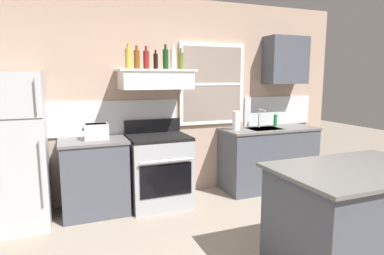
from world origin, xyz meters
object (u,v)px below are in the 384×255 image
bottle_clear_tall (173,59)px  stove_range (159,170)px  refrigerator (12,151)px  kitchen_island (355,219)px  bottle_amber_wine (137,59)px  bottle_red_label_wine (146,60)px  bottle_olive_oil_square (181,61)px  bottle_champagne_gold_foil (128,58)px  toaster (96,131)px  paper_towel_roll (236,121)px  bottle_dark_green_wine (166,59)px  bottle_balsamic_dark (156,61)px  dish_soap_bottle (275,120)px

bottle_clear_tall → stove_range: bearing=-159.9°
refrigerator → kitchen_island: 3.46m
bottle_amber_wine → stove_range: bearing=-13.0°
refrigerator → bottle_red_label_wine: bottle_red_label_wine is taller
bottle_olive_oil_square → refrigerator: bearing=-176.3°
bottle_clear_tall → bottle_champagne_gold_foil: bearing=-176.7°
bottle_red_label_wine → toaster: bearing=-179.8°
paper_towel_roll → kitchen_island: paper_towel_roll is taller
refrigerator → bottle_red_label_wine: (1.52, 0.06, 1.01)m
stove_range → paper_towel_roll: size_ratio=4.04×
bottle_red_label_wine → refrigerator: bearing=-177.6°
bottle_dark_green_wine → kitchen_island: bottle_dark_green_wine is taller
bottle_dark_green_wine → kitchen_island: size_ratio=0.22×
bottle_amber_wine → bottle_clear_tall: bottle_clear_tall is taller
refrigerator → bottle_amber_wine: bearing=3.2°
bottle_balsamic_dark → bottle_olive_oil_square: size_ratio=0.86×
bottle_dark_green_wine → paper_towel_roll: bottle_dark_green_wine is taller
bottle_champagne_gold_foil → bottle_balsamic_dark: size_ratio=1.27×
toaster → bottle_olive_oil_square: bottle_olive_oil_square is taller
toaster → bottle_dark_green_wine: 1.24m
bottle_amber_wine → bottle_olive_oil_square: 0.59m
stove_range → kitchen_island: 2.34m
bottle_champagne_gold_foil → bottle_amber_wine: size_ratio=1.07×
bottle_red_label_wine → bottle_balsamic_dark: bottle_red_label_wine is taller
refrigerator → paper_towel_roll: bearing=1.2°
bottle_olive_oil_square → bottle_champagne_gold_foil: bearing=-175.4°
paper_towel_roll → bottle_balsamic_dark: bearing=180.0°
bottle_balsamic_dark → dish_soap_bottle: 2.07m
bottle_dark_green_wine → bottle_clear_tall: bearing=16.8°
bottle_champagne_gold_foil → bottle_red_label_wine: 0.22m
refrigerator → bottle_balsamic_dark: bearing=2.1°
stove_range → bottle_amber_wine: (-0.24, 0.06, 1.40)m
bottle_red_label_wine → bottle_dark_green_wine: (0.25, 0.01, 0.01)m
bottle_dark_green_wine → dish_soap_bottle: (1.75, 0.08, -0.87)m
stove_range → toaster: bearing=177.2°
refrigerator → dish_soap_bottle: 3.54m
toaster → bottle_olive_oil_square: size_ratio=1.07×
bottle_champagne_gold_foil → bottle_red_label_wine: (0.22, -0.01, -0.01)m
kitchen_island → toaster: bearing=132.3°
bottle_champagne_gold_foil → bottle_clear_tall: bottle_clear_tall is taller
refrigerator → bottle_champagne_gold_foil: size_ratio=5.66×
refrigerator → bottle_balsamic_dark: 1.92m
bottle_champagne_gold_foil → paper_towel_roll: size_ratio=1.12×
toaster → bottle_dark_green_wine: (0.88, 0.02, 0.87)m
refrigerator → bottle_champagne_gold_foil: (1.31, 0.07, 1.02)m
bottle_champagne_gold_foil → bottle_balsamic_dark: (0.34, -0.01, -0.03)m
bottle_olive_oil_square → kitchen_island: bottle_olive_oil_square is taller
bottle_balsamic_dark → dish_soap_bottle: (1.89, 0.10, -0.85)m
bottle_clear_tall → kitchen_island: 2.72m
bottle_balsamic_dark → bottle_dark_green_wine: (0.13, 0.01, 0.03)m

